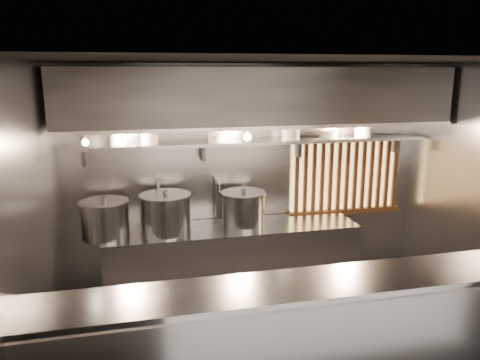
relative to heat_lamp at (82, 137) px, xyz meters
name	(u,v)px	position (x,y,z in m)	size (l,w,h in m)	color
floor	(285,343)	(1.90, -0.85, -2.07)	(4.50, 4.50, 0.00)	black
ceiling	(292,60)	(1.90, -0.85, 0.73)	(4.50, 4.50, 0.00)	black
wall_back	(249,178)	(1.90, 0.65, -0.67)	(4.50, 4.50, 0.00)	gray
wall_left	(35,230)	(-0.35, -0.85, -0.67)	(3.00, 3.00, 0.00)	gray
serving_counter	(324,346)	(1.90, -1.81, -1.50)	(4.50, 0.56, 1.13)	#9F9FA4
cooking_bench	(232,262)	(1.60, 0.28, -1.62)	(3.00, 0.70, 0.90)	#9F9FA4
bowl_shelf	(253,142)	(1.90, 0.47, -0.19)	(4.40, 0.34, 0.04)	#9F9FA4
exhaust_hood	(258,97)	(1.90, 0.25, 0.36)	(4.40, 0.81, 0.65)	#2D2D30
wood_screen	(346,175)	(3.20, 0.60, -0.69)	(1.56, 0.09, 1.04)	#FAC770
faucet_left	(158,193)	(0.75, 0.52, -0.76)	(0.04, 0.30, 0.50)	silver
faucet_right	(216,190)	(1.45, 0.52, -0.76)	(0.04, 0.30, 0.50)	silver
heat_lamp	(82,137)	(0.00, 0.00, 0.00)	(0.25, 0.35, 0.20)	#9F9FA4
pendant_bulb	(248,137)	(1.80, 0.35, -0.11)	(0.09, 0.09, 0.19)	#2D2D30
stock_pot_left	(105,219)	(0.15, 0.25, -0.96)	(0.61, 0.61, 0.46)	#9F9FA4
stock_pot_mid	(166,213)	(0.82, 0.25, -0.94)	(0.72, 0.72, 0.49)	#9F9FA4
stock_pot_right	(243,209)	(1.73, 0.28, -0.96)	(0.65, 0.65, 0.46)	#9F9FA4
bowl_stack_0	(118,137)	(0.34, 0.47, -0.08)	(0.21, 0.21, 0.17)	white
bowl_stack_1	(150,136)	(0.68, 0.47, -0.08)	(0.21, 0.21, 0.17)	white
bowl_stack_2	(217,138)	(1.46, 0.47, -0.12)	(0.22, 0.22, 0.09)	white
bowl_stack_3	(291,132)	(2.37, 0.47, -0.08)	(0.24, 0.24, 0.17)	white
bowl_stack_4	(329,134)	(2.87, 0.47, -0.12)	(0.23, 0.23, 0.09)	white
bowl_stack_5	(363,130)	(3.33, 0.47, -0.08)	(0.22, 0.22, 0.17)	white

